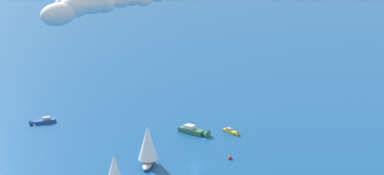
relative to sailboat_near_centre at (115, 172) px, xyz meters
The scene contains 9 objects.
ground_plane 26.49m from the sailboat_near_centre, 136.10° to the left, with size 2000.00×2000.00×0.00m, color navy.
sailboat_near_centre is the anchor object (origin of this frame).
motorboat_far_stbd 54.12m from the sailboat_near_centre, 149.93° to the left, with size 5.68×5.73×1.86m.
sailboat_inshore 18.30m from the sailboat_near_centre, 163.37° to the left, with size 10.13×5.70×12.96m.
motorboat_trailing 47.66m from the sailboat_near_centre, 161.06° to the left, with size 7.97×10.99×3.20m.
motorboat_mid_cluster 62.06m from the sailboat_near_centre, 142.81° to the right, with size 6.57×8.71×2.56m.
marker_buoy 37.24m from the sailboat_near_centre, 131.29° to the left, with size 1.10×1.10×2.10m.
smoke_trail_lead 43.38m from the sailboat_near_centre, 60.97° to the right, with size 31.80×20.08×4.24m.
smoke_trail_wingman 50.74m from the sailboat_near_centre, ahead, with size 43.19×27.65×6.03m.
Camera 1 is at (156.66, 17.43, 64.98)m, focal length 56.67 mm.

